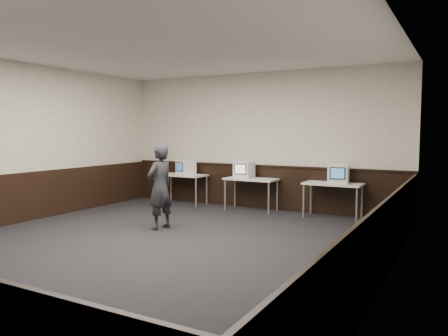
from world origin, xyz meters
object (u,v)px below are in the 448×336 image
(desk_center, at_px, (251,181))
(emac_right, at_px, (339,173))
(emac_left, at_px, (186,167))
(person, at_px, (160,187))
(emac_center, at_px, (244,169))
(desk_right, at_px, (333,186))
(desk_left, at_px, (183,177))

(desk_center, distance_m, emac_right, 2.03)
(desk_center, bearing_deg, emac_left, -180.00)
(desk_center, bearing_deg, person, -104.65)
(emac_center, height_order, person, person)
(person, bearing_deg, desk_right, 143.92)
(desk_center, height_order, person, person)
(emac_center, distance_m, person, 2.62)
(desk_center, bearing_deg, emac_right, -0.18)
(desk_left, xyz_separation_m, desk_center, (1.90, 0.00, 0.00))
(desk_left, height_order, emac_left, emac_left)
(desk_left, xyz_separation_m, desk_right, (3.80, 0.00, 0.00))
(desk_center, height_order, emac_left, emac_left)
(desk_right, bearing_deg, emac_right, -3.11)
(emac_center, bearing_deg, emac_left, 178.91)
(desk_center, distance_m, person, 2.64)
(desk_left, distance_m, person, 2.84)
(emac_center, relative_size, emac_right, 0.89)
(desk_right, height_order, emac_right, emac_right)
(desk_center, relative_size, emac_center, 2.73)
(person, bearing_deg, emac_center, 178.53)
(desk_right, height_order, person, person)
(desk_center, xyz_separation_m, emac_center, (-0.19, 0.02, 0.27))
(desk_center, relative_size, person, 0.76)
(emac_left, distance_m, person, 2.80)
(desk_center, height_order, emac_right, emac_right)
(emac_center, bearing_deg, desk_right, -2.29)
(desk_left, bearing_deg, emac_right, -0.09)
(desk_right, xyz_separation_m, emac_left, (-3.71, -0.00, 0.26))
(person, bearing_deg, desk_left, -145.19)
(desk_right, xyz_separation_m, emac_right, (0.11, -0.01, 0.28))
(emac_center, distance_m, emac_right, 2.20)
(emac_center, xyz_separation_m, person, (-0.48, -2.57, -0.16))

